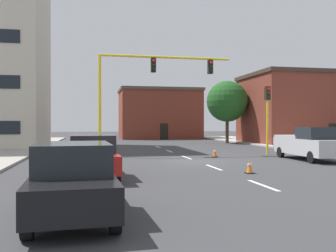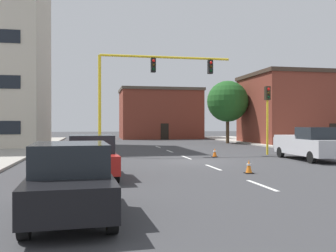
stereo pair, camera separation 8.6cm
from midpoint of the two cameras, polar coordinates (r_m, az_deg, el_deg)
name	(u,v)px [view 1 (the left image)]	position (r m, az deg, el deg)	size (l,w,h in m)	color
ground_plane	(197,161)	(21.71, 4.40, -5.43)	(160.00, 160.00, 0.00)	#38383A
sidewalk_right	(317,148)	(34.47, 21.80, -3.18)	(6.00, 56.00, 0.14)	#B2ADA3
lane_stripe_seg_1	(263,185)	(13.80, 14.16, -8.80)	(0.16, 2.40, 0.01)	silver
lane_stripe_seg_2	(214,167)	(18.86, 6.89, -6.31)	(0.16, 2.40, 0.01)	silver
lane_stripe_seg_3	(187,157)	(24.12, 2.78, -4.84)	(0.16, 2.40, 0.01)	silver
lane_stripe_seg_4	(170,151)	(29.46, 0.15, -3.88)	(0.16, 2.40, 0.01)	silver
lane_stripe_seg_5	(158,147)	(34.86, -1.66, -3.22)	(0.16, 2.40, 0.01)	silver
building_brick_center	(159,114)	(54.63, -1.42, 1.90)	(11.64, 8.12, 7.24)	brown
building_row_right	(308,109)	(44.18, 20.63, 2.49)	(13.68, 9.34, 7.64)	brown
traffic_signal_gantry	(120,122)	(25.13, -7.52, 0.60)	(9.91, 1.20, 6.83)	yellow
traffic_light_pole_right	(267,105)	(27.00, 14.92, 3.20)	(0.32, 0.47, 4.80)	yellow
tree_right_far	(227,101)	(41.83, 9.00, 3.74)	(4.56, 4.56, 6.94)	#4C3823
pickup_truck_silver	(309,144)	(23.92, 20.76, -2.58)	(2.17, 5.46, 1.99)	#BCBCC1
sedan_red_near_left	(92,156)	(15.35, -11.69, -4.53)	(2.07, 4.59, 1.74)	#B21E19
sedan_black_mid_left	(73,179)	(9.12, -14.65, -7.93)	(2.06, 4.58, 1.74)	black
traffic_cone_roadside_a	(215,153)	(24.60, 7.09, -4.06)	(0.36, 0.36, 0.60)	black
traffic_cone_roadside_b	(250,167)	(16.84, 12.26, -6.11)	(0.36, 0.36, 0.61)	black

